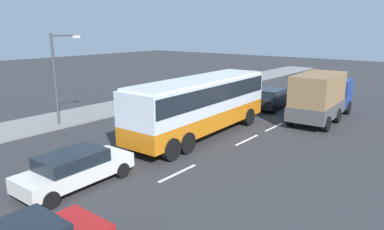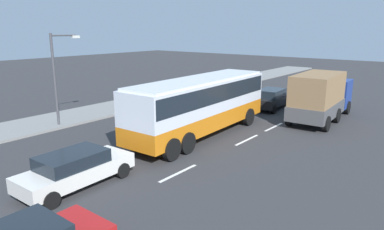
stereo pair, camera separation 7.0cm
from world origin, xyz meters
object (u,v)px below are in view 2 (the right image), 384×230
pedestrian_near_curb (178,86)px  car_black_sedan (271,98)px  cargo_truck (321,95)px  street_lamp (58,71)px  car_white_minivan (75,168)px  coach_bus (200,101)px

pedestrian_near_curb → car_black_sedan: bearing=-178.5°
cargo_truck → pedestrian_near_curb: size_ratio=4.35×
street_lamp → car_black_sedan: bearing=-32.4°
car_white_minivan → pedestrian_near_curb: 18.40m
car_black_sedan → car_white_minivan: size_ratio=0.95×
car_white_minivan → car_black_sedan: bearing=-0.8°
car_black_sedan → pedestrian_near_curb: size_ratio=2.57×
street_lamp → coach_bus: bearing=-64.9°
coach_bus → car_black_sedan: coach_bus is taller
car_white_minivan → pedestrian_near_curb: (16.24, 8.64, 0.37)m
car_black_sedan → car_white_minivan: car_black_sedan is taller
street_lamp → pedestrian_near_curb: bearing=0.9°
cargo_truck → street_lamp: bearing=130.3°
cargo_truck → car_white_minivan: cargo_truck is taller
car_black_sedan → pedestrian_near_curb: pedestrian_near_curb is taller
coach_bus → street_lamp: street_lamp is taller
cargo_truck → car_white_minivan: size_ratio=1.61×
coach_bus → cargo_truck: (7.84, -4.22, -0.37)m
car_black_sedan → pedestrian_near_curb: bearing=95.1°
car_white_minivan → street_lamp: 10.03m
pedestrian_near_curb → street_lamp: 11.84m
car_black_sedan → coach_bus: bearing=176.0°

